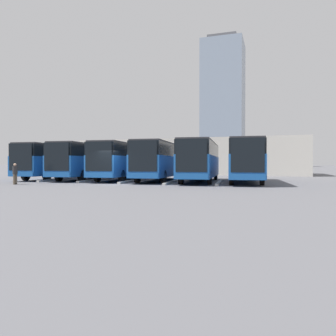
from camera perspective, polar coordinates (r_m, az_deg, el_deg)
The scene contains 15 objects.
ground_plane at distance 24.60m, azimuth -9.52°, elevation -2.78°, with size 600.00×600.00×0.00m, color #5B5B60.
bus_0 at distance 27.15m, azimuth 13.32°, elevation 1.43°, with size 3.57×11.46×3.31m.
curb_divider_0 at distance 25.75m, azimuth 8.94°, elevation -2.46°, with size 0.24×7.23×0.15m, color #B2B2AD.
bus_1 at distance 27.45m, azimuth 5.66°, elevation 1.44°, with size 3.57×11.46×3.31m.
curb_divider_1 at distance 26.34m, azimuth 0.99°, elevation -2.38°, with size 0.24×7.23×0.15m, color #B2B2AD.
bus_2 at distance 28.78m, azimuth -1.31°, elevation 1.42°, with size 3.57×11.46×3.31m.
curb_divider_2 at distance 27.94m, azimuth -5.98°, elevation -2.20°, with size 0.24×7.23×0.15m, color #B2B2AD.
bus_3 at distance 30.36m, azimuth -7.71°, elevation 1.37°, with size 3.57×11.46×3.31m.
curb_divider_3 at distance 29.77m, azimuth -12.27°, elevation -2.03°, with size 0.24×7.23×0.15m, color #B2B2AD.
bus_4 at distance 32.00m, azimuth -13.71°, elevation 1.33°, with size 3.57×11.46×3.31m.
curb_divider_4 at distance 31.67m, azimuth -18.11°, elevation -1.89°, with size 0.24×7.23×0.15m, color #B2B2AD.
bus_5 at distance 34.22m, azimuth -18.75°, elevation 1.27°, with size 3.57×11.46×3.31m.
pedestrian at distance 26.27m, azimuth -25.09°, elevation -0.82°, with size 0.39×0.39×1.54m.
station_building at distance 47.42m, azimuth 4.15°, elevation 1.93°, with size 31.28×12.21×4.91m.
office_tower at distance 178.65m, azimuth 9.59°, elevation 10.99°, with size 21.08×21.08×67.78m.
Camera 1 is at (-11.34, 21.77, 1.51)m, focal length 35.00 mm.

